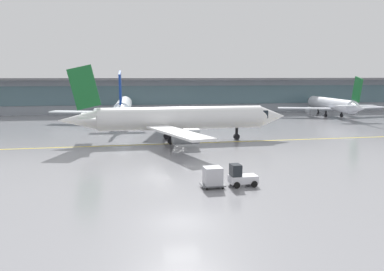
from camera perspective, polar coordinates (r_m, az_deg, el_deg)
ground_plane at (r=29.29m, az=-1.47°, el=-12.02°), size 400.00×400.00×0.00m
taxiway_centreline_stripe at (r=61.59m, az=-1.22°, el=-1.11°), size 109.91×5.16×0.01m
terminal_concourse at (r=113.88m, az=-7.10°, el=5.72°), size 209.00×11.00×9.60m
gate_airplane_1 at (r=90.30m, az=-9.65°, el=3.96°), size 31.36×33.66×11.17m
gate_airplane_2 at (r=107.52m, az=19.09°, el=4.15°), size 28.31×30.43×10.09m
taxiing_regional_jet at (r=62.99m, az=-1.88°, el=2.36°), size 35.80×33.29×11.86m
baggage_tug at (r=38.20m, az=6.90°, el=-5.78°), size 2.69×1.78×2.10m
cargo_dolly_lead at (r=37.35m, az=2.94°, el=-5.80°), size 2.21×1.74×1.94m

